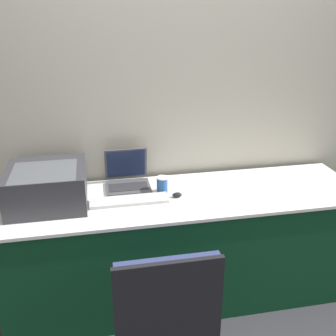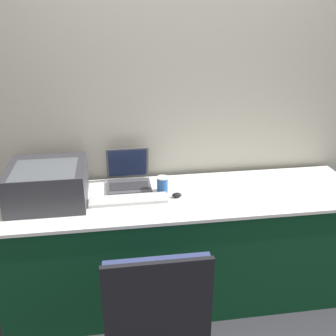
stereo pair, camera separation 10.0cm
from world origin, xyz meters
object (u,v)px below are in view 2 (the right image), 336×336
at_px(chair, 156,316).
at_px(printer, 47,183).
at_px(laptop_left, 129,178).
at_px(external_keyboard, 128,200).
at_px(mouse, 177,195).
at_px(coffee_cup, 162,184).

bearing_deg(chair, printer, 122.47).
xyz_separation_m(laptop_left, external_keyboard, (-0.02, -0.24, -0.04)).
xyz_separation_m(printer, mouse, (0.78, -0.07, -0.11)).
xyz_separation_m(laptop_left, chair, (0.06, -1.03, -0.23)).
xyz_separation_m(printer, coffee_cup, (0.70, 0.03, -0.07)).
distance_m(external_keyboard, mouse, 0.30).
relative_size(printer, coffee_cup, 4.45).
relative_size(laptop_left, coffee_cup, 2.76).
xyz_separation_m(laptop_left, coffee_cup, (0.21, -0.13, -0.00)).
height_order(printer, chair, printer).
bearing_deg(laptop_left, printer, -161.94).
relative_size(printer, laptop_left, 1.61).
bearing_deg(printer, coffee_cup, 2.42).
height_order(printer, laptop_left, laptop_left).
xyz_separation_m(coffee_cup, chair, (-0.15, -0.90, -0.23)).
bearing_deg(printer, laptop_left, 18.06).
distance_m(printer, mouse, 0.79).
distance_m(coffee_cup, chair, 0.94).
bearing_deg(coffee_cup, external_keyboard, -155.13).
xyz_separation_m(printer, laptop_left, (0.49, 0.16, -0.07)).
height_order(coffee_cup, mouse, coffee_cup).
distance_m(mouse, chair, 0.85).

